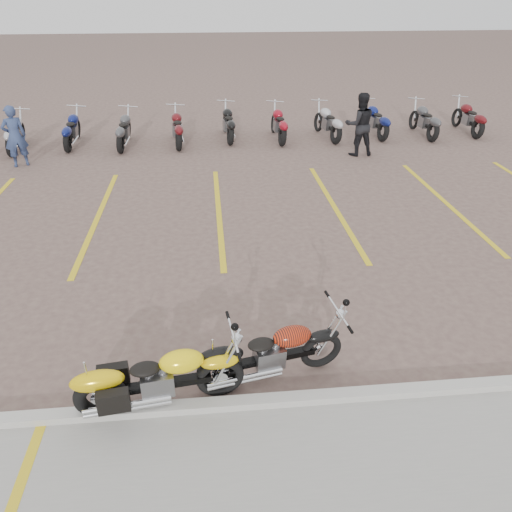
{
  "coord_description": "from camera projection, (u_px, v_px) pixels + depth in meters",
  "views": [
    {
      "loc": [
        -0.19,
        -6.49,
        4.61
      ],
      "look_at": [
        0.51,
        0.48,
        0.75
      ],
      "focal_mm": 35.0,
      "sensor_mm": 36.0,
      "label": 1
    }
  ],
  "objects": [
    {
      "name": "person_a",
      "position": [
        15.0,
        136.0,
        13.83
      ],
      "size": [
        0.74,
        0.64,
        1.7
      ],
      "primitive_type": "imported",
      "rotation": [
        0.0,
        0.0,
        3.61
      ],
      "color": "navy",
      "rests_on": "ground"
    },
    {
      "name": "parking_stripes",
      "position": [
        219.0,
        212.0,
        11.38
      ],
      "size": [
        38.0,
        5.5,
        0.01
      ],
      "primitive_type": null,
      "color": "gold",
      "rests_on": "ground"
    },
    {
      "name": "curb",
      "position": [
        235.0,
        404.0,
        6.13
      ],
      "size": [
        60.0,
        0.18,
        0.12
      ],
      "primitive_type": "cube",
      "color": "#ADAAA3",
      "rests_on": "ground"
    },
    {
      "name": "ground",
      "position": [
        227.0,
        313.0,
        7.9
      ],
      "size": [
        100.0,
        100.0,
        0.0
      ],
      "primitive_type": "plane",
      "color": "#755F53",
      "rests_on": "ground"
    },
    {
      "name": "yellow_cruiser",
      "position": [
        156.0,
        380.0,
        5.99
      ],
      "size": [
        2.05,
        0.43,
        0.84
      ],
      "rotation": [
        0.1,
        0.0,
        0.13
      ],
      "color": "black",
      "rests_on": "ground"
    },
    {
      "name": "flame_cruiser",
      "position": [
        267.0,
        354.0,
        6.42
      ],
      "size": [
        1.96,
        0.51,
        0.81
      ],
      "rotation": [
        0.11,
        0.0,
        0.2
      ],
      "color": "black",
      "rests_on": "ground"
    },
    {
      "name": "bg_bike_row",
      "position": [
        202.0,
        125.0,
        16.12
      ],
      "size": [
        18.95,
        2.04,
        1.1
      ],
      "color": "black",
      "rests_on": "ground"
    },
    {
      "name": "person_b",
      "position": [
        360.0,
        125.0,
        14.7
      ],
      "size": [
        0.91,
        0.72,
        1.83
      ],
      "primitive_type": "imported",
      "rotation": [
        0.0,
        0.0,
        3.18
      ],
      "color": "black",
      "rests_on": "ground"
    }
  ]
}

